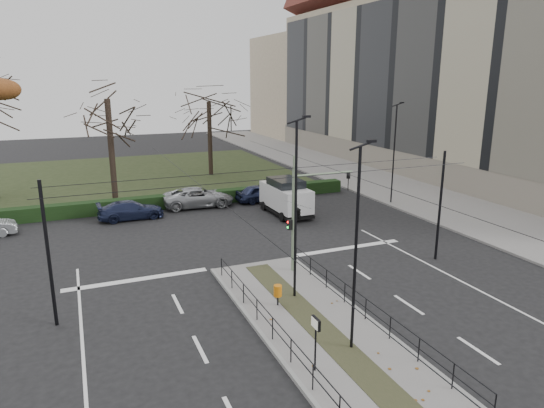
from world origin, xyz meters
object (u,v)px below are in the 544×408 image
at_px(litter_bin, 278,291).
at_px(parked_car_third, 131,210).
at_px(traffic_light, 299,211).
at_px(streetlamp_median_near, 356,248).
at_px(bare_tree_near, 108,107).
at_px(parked_car_fifth, 261,193).
at_px(bare_tree_center, 209,107).
at_px(info_panel, 316,329).
at_px(streetlamp_sidewalk, 394,153).
at_px(white_van, 286,196).
at_px(streetlamp_median_far, 296,209).
at_px(parked_car_fourth, 198,197).

xyz_separation_m(litter_bin, parked_car_third, (-4.19, 16.54, -0.14)).
height_order(traffic_light, streetlamp_median_near, streetlamp_median_near).
bearing_deg(traffic_light, bare_tree_near, 113.44).
xyz_separation_m(traffic_light, parked_car_third, (-6.75, 13.23, -2.58)).
xyz_separation_m(traffic_light, parked_car_fifth, (3.56, 14.40, -2.53)).
bearing_deg(litter_bin, traffic_light, 52.23).
relative_size(traffic_light, bare_tree_near, 0.49).
bearing_deg(bare_tree_center, info_panel, -99.91).
relative_size(streetlamp_sidewalk, bare_tree_near, 0.72).
bearing_deg(white_van, bare_tree_center, 93.99).
bearing_deg(streetlamp_median_far, traffic_light, 61.77).
bearing_deg(parked_car_fifth, streetlamp_median_near, 162.24).
xyz_separation_m(streetlamp_median_near, parked_car_fourth, (-0.10, 22.22, -3.24)).
xyz_separation_m(parked_car_third, parked_car_fourth, (5.25, 1.52, 0.10)).
bearing_deg(streetlamp_median_far, info_panel, -108.48).
distance_m(white_van, bare_tree_near, 14.63).
relative_size(litter_bin, streetlamp_median_far, 0.11).
height_order(parked_car_fourth, bare_tree_near, bare_tree_near).
relative_size(litter_bin, streetlamp_sidewalk, 0.12).
relative_size(info_panel, white_van, 0.38).
bearing_deg(bare_tree_center, bare_tree_near, -137.70).
bearing_deg(info_panel, bare_tree_center, 80.09).
distance_m(streetlamp_sidewalk, parked_car_third, 20.12).
distance_m(traffic_light, parked_car_fourth, 15.04).
xyz_separation_m(streetlamp_sidewalk, parked_car_fifth, (-9.19, 4.72, -3.39)).
height_order(info_panel, streetlamp_median_near, streetlamp_median_near).
relative_size(bare_tree_near, parked_car_fifth, 2.61).
height_order(info_panel, streetlamp_median_far, streetlamp_median_far).
bearing_deg(traffic_light, streetlamp_median_far, -118.23).
bearing_deg(streetlamp_median_far, litter_bin, -153.77).
bearing_deg(bare_tree_center, streetlamp_sidewalk, -59.04).
bearing_deg(streetlamp_median_far, bare_tree_near, 106.60).
height_order(streetlamp_sidewalk, bare_tree_center, bare_tree_center).
bearing_deg(bare_tree_center, parked_car_fifth, -86.04).
bearing_deg(streetlamp_sidewalk, parked_car_fourth, 160.41).
height_order(streetlamp_median_near, streetlamp_median_far, streetlamp_median_far).
xyz_separation_m(streetlamp_median_near, parked_car_third, (-5.35, 20.70, -3.34)).
distance_m(litter_bin, bare_tree_near, 22.09).
distance_m(info_panel, bare_tree_near, 26.37).
distance_m(traffic_light, white_van, 11.08).
relative_size(streetlamp_sidewalk, parked_car_fifth, 1.89).
height_order(parked_car_third, bare_tree_near, bare_tree_near).
xyz_separation_m(info_panel, streetlamp_sidewalk, (16.07, 17.92, 2.42)).
distance_m(parked_car_fourth, parked_car_fifth, 5.07).
distance_m(streetlamp_median_far, bare_tree_center, 29.59).
distance_m(litter_bin, parked_car_fourth, 18.10).
distance_m(info_panel, bare_tree_center, 35.53).
height_order(streetlamp_median_near, parked_car_fifth, streetlamp_median_near).
distance_m(info_panel, parked_car_fourth, 23.08).
bearing_deg(parked_car_fourth, streetlamp_sidewalk, -106.03).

